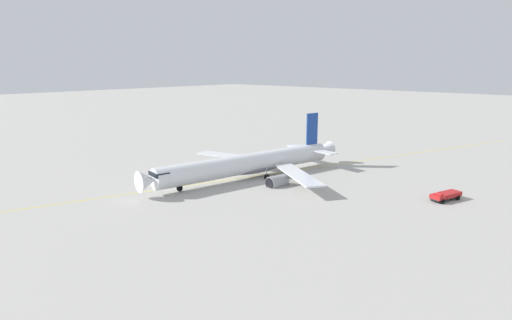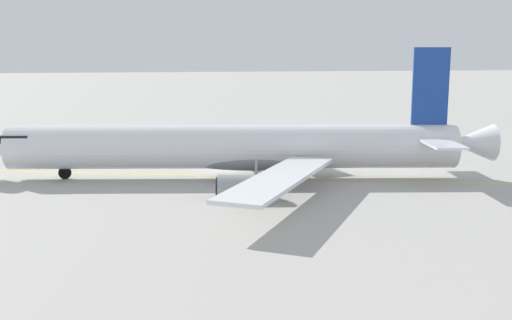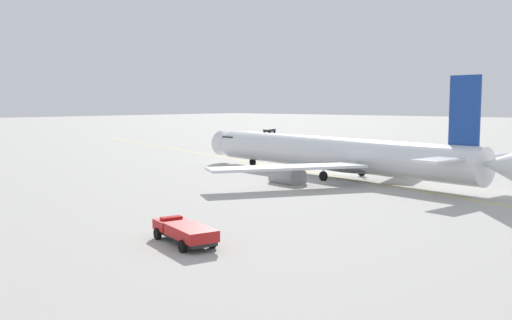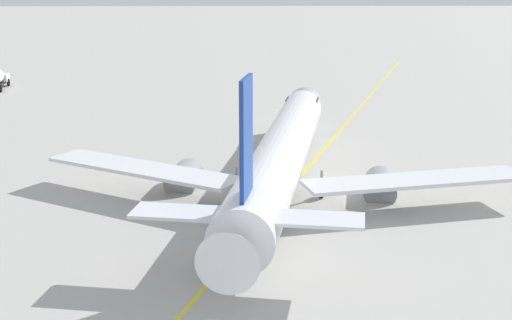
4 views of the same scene
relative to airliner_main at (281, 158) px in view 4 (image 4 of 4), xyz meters
name	(u,v)px [view 4 (image 4 of 4)]	position (x,y,z in m)	size (l,w,h in m)	color
ground_plane	(336,187)	(-4.58, -0.86, -2.66)	(600.00, 600.00, 0.00)	#ADAAA3
airliner_main	(281,158)	(0.00, 0.00, 0.00)	(37.21, 45.62, 12.15)	white
taxiway_centreline	(293,185)	(-1.12, -1.56, -2.65)	(53.84, 166.63, 0.01)	yellow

